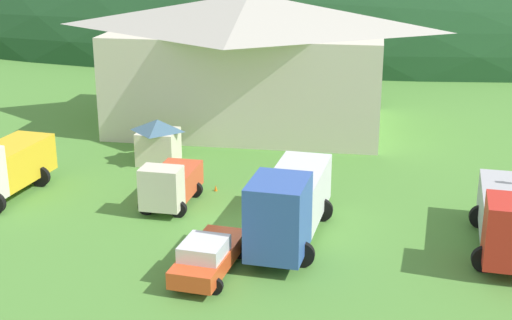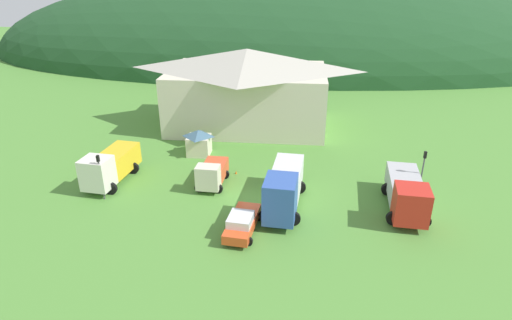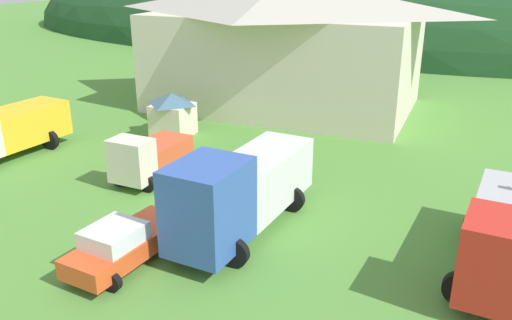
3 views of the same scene
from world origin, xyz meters
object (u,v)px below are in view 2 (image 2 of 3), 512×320
play_shed_cream (199,142)px  traffic_light_east (422,170)px  box_truck_blue (284,188)px  traffic_cone_near_pickup (236,174)px  service_pickup_orange (242,222)px  light_truck_cream (212,173)px  traffic_light_west (100,173)px  depot_building (247,87)px  heavy_rig_striped (110,166)px  crane_truck_red (407,193)px

play_shed_cream → traffic_light_east: size_ratio=0.63×
box_truck_blue → traffic_cone_near_pickup: bearing=-136.5°
play_shed_cream → service_pickup_orange: 14.91m
light_truck_cream → traffic_light_west: traffic_light_west is taller
depot_building → traffic_light_west: bearing=-117.0°
traffic_light_west → traffic_cone_near_pickup: 12.00m
heavy_rig_striped → light_truck_cream: heavy_rig_striped is taller
depot_building → traffic_cone_near_pickup: bearing=-88.0°
depot_building → heavy_rig_striped: 19.48m
depot_building → traffic_light_west: 21.62m
light_truck_cream → crane_truck_red: 16.18m
play_shed_cream → service_pickup_orange: bearing=-65.5°
box_truck_blue → traffic_light_east: (11.12, 2.78, 0.70)m
light_truck_cream → crane_truck_red: crane_truck_red is taller
traffic_light_west → traffic_cone_near_pickup: size_ratio=6.25×
play_shed_cream → heavy_rig_striped: (-6.41, -6.96, 0.30)m
light_truck_cream → traffic_light_west: (-8.48, -3.26, 1.25)m
traffic_light_east → box_truck_blue: bearing=-166.0°
depot_building → traffic_light_east: bearing=-45.3°
service_pickup_orange → traffic_light_east: traffic_light_east is taller
box_truck_blue → crane_truck_red: (9.52, 0.52, -0.27)m
traffic_light_west → service_pickup_orange: bearing=-17.1°
service_pickup_orange → heavy_rig_striped: bearing=-111.3°
depot_building → traffic_light_east: (16.23, -16.42, -2.11)m
depot_building → play_shed_cream: depot_building is taller
heavy_rig_striped → traffic_light_east: bearing=96.1°
play_shed_cream → traffic_cone_near_pickup: size_ratio=4.18×
depot_building → service_pickup_orange: 23.28m
play_shed_cream → light_truck_cream: play_shed_cream is taller
service_pickup_orange → traffic_light_west: 12.69m
depot_building → box_truck_blue: (5.12, -19.20, -2.82)m
heavy_rig_striped → crane_truck_red: heavy_rig_striped is taller
heavy_rig_striped → traffic_cone_near_pickup: bearing=111.2°
traffic_light_west → traffic_light_east: traffic_light_east is taller
service_pickup_orange → traffic_cone_near_pickup: (-1.79, 9.43, -0.83)m
traffic_light_west → traffic_light_east: bearing=6.0°
box_truck_blue → service_pickup_orange: size_ratio=1.72×
play_shed_cream → box_truck_blue: 13.42m
heavy_rig_striped → light_truck_cream: bearing=98.7°
service_pickup_orange → traffic_light_east: 15.47m
depot_building → light_truck_cream: size_ratio=4.18×
heavy_rig_striped → traffic_light_east: (26.55, -0.18, 0.92)m
traffic_light_east → traffic_cone_near_pickup: size_ratio=6.67×
play_shed_cream → light_truck_cream: size_ratio=0.57×
service_pickup_orange → play_shed_cream: bearing=-149.2°
service_pickup_orange → traffic_light_east: size_ratio=1.18×
heavy_rig_striped → box_truck_blue: 15.72m
heavy_rig_striped → box_truck_blue: (15.43, -2.96, 0.22)m
crane_truck_red → service_pickup_orange: 13.08m
service_pickup_orange → traffic_light_west: (-12.03, 3.69, 1.62)m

